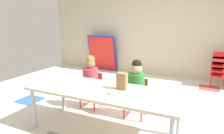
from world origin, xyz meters
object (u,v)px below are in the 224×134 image
Objects in this scene: kid_chair_red_stack at (219,67)px; folded_activity_table at (102,53)px; seated_child_middle_seat at (136,83)px; craft_table at (103,93)px; seated_child_near_camera at (91,77)px; paper_plate_near_edge at (112,94)px; paper_plate_center_table at (78,81)px; donut_powdered_on_plate at (112,92)px; paper_bag_brown at (122,81)px.

folded_activity_table is (-3.16, 0.21, 0.08)m from kid_chair_red_stack.
seated_child_middle_seat is 1.15× the size of kid_chair_red_stack.
seated_child_near_camera reaches higher than craft_table.
paper_plate_center_table is (-0.69, 0.26, 0.00)m from paper_plate_near_edge.
seated_child_middle_seat reaches higher than donut_powdered_on_plate.
craft_table is at bearing -47.38° from seated_child_near_camera.
paper_plate_near_edge is (-1.33, -2.99, 0.16)m from kid_chair_red_stack.
craft_table is 18.34× the size of donut_powdered_on_plate.
paper_bag_brown reaches higher than paper_plate_center_table.
paper_bag_brown reaches higher than kid_chair_red_stack.
kid_chair_red_stack is 3.27m from paper_plate_near_edge.
paper_bag_brown is at bearing 80.64° from donut_powdered_on_plate.
paper_bag_brown is (1.87, -2.97, 0.18)m from folded_activity_table.
folded_activity_table is 4.94× the size of paper_bag_brown.
paper_plate_center_table is (-0.73, 0.04, -0.11)m from paper_bag_brown.
craft_table is at bearing -61.81° from folded_activity_table.
craft_table is at bearing -117.68° from kid_chair_red_stack.
donut_powdered_on_plate is at bearing 0.00° from paper_plate_near_edge.
folded_activity_table reaches higher than craft_table.
paper_plate_center_table is at bearing 163.53° from craft_table.
craft_table is 2.22× the size of seated_child_middle_seat.
paper_plate_center_table is (-2.02, -2.72, 0.16)m from kid_chair_red_stack.
folded_activity_table reaches higher than seated_child_near_camera.
seated_child_near_camera is 5.10× the size of paper_plate_near_edge.
kid_chair_red_stack is 3.64× the size of paper_bag_brown.
seated_child_near_camera is 0.46m from paper_plate_center_table.
seated_child_middle_seat is 0.84× the size of folded_activity_table.
paper_bag_brown is (0.78, -0.49, 0.17)m from seated_child_near_camera.
kid_chair_red_stack reaches higher than donut_powdered_on_plate.
seated_child_middle_seat is at bearing -52.38° from folded_activity_table.
paper_plate_center_table is (-0.76, -0.46, 0.06)m from seated_child_middle_seat.
paper_plate_near_edge is 1.00× the size of paper_plate_center_table.
folded_activity_table is 9.79× the size of donut_powdered_on_plate.
folded_activity_table is 3.68m from paper_plate_near_edge.
folded_activity_table is 3.68m from donut_powdered_on_plate.
craft_table is 0.23m from donut_powdered_on_plate.
kid_chair_red_stack is 3.06m from paper_bag_brown.
paper_bag_brown is 0.74m from paper_plate_center_table.
seated_child_middle_seat is 0.73m from donut_powdered_on_plate.
paper_bag_brown is at bearing -32.37° from seated_child_near_camera.
folded_activity_table reaches higher than seated_child_middle_seat.
kid_chair_red_stack is (1.51, 2.87, -0.11)m from craft_table.
craft_table is 2.54× the size of kid_chair_red_stack.
kid_chair_red_stack is at bearing 47.63° from seated_child_near_camera.
paper_plate_near_edge is 0.02m from donut_powdered_on_plate.
seated_child_near_camera is at bearing 135.77° from paper_plate_near_edge.
seated_child_middle_seat is (0.81, -0.00, 0.00)m from seated_child_near_camera.
seated_child_near_camera reaches higher than paper_plate_near_edge.
folded_activity_table is at bearing 176.25° from kid_chair_red_stack.
donut_powdered_on_plate is (-1.33, -2.99, 0.18)m from kid_chair_red_stack.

